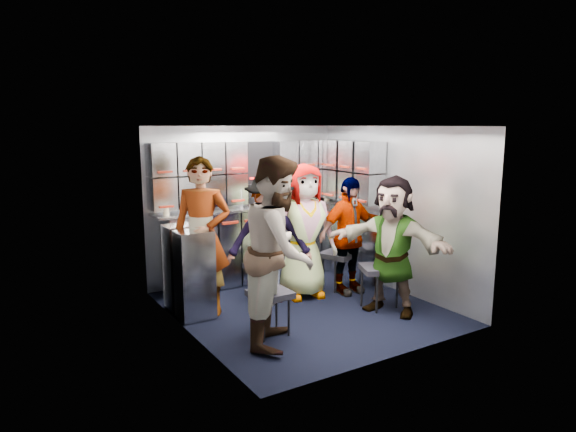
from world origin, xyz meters
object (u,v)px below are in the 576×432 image
jump_seat_center (296,263)px  jump_seat_mid_right (339,256)px  attendant_arc_c (304,231)px  jump_seat_mid_left (263,267)px  jump_seat_near_left (270,296)px  jump_seat_near_right (380,271)px  attendant_arc_e (392,245)px  attendant_arc_d (348,236)px  attendant_standing (202,237)px  attendant_arc_a (279,251)px  attendant_arc_b (270,238)px

jump_seat_center → jump_seat_mid_right: 0.58m
attendant_arc_c → jump_seat_mid_left: bearing=164.1°
jump_seat_near_left → attendant_arc_c: attendant_arc_c is taller
jump_seat_near_right → attendant_arc_c: bearing=123.1°
jump_seat_center → attendant_arc_e: 1.35m
jump_seat_mid_right → attendant_arc_c: attendant_arc_c is taller
jump_seat_near_left → attendant_arc_e: 1.54m
attendant_arc_d → attendant_standing: bearing=169.9°
jump_seat_center → jump_seat_near_right: bearing=-61.9°
jump_seat_mid_left → jump_seat_mid_right: bearing=-13.0°
jump_seat_near_left → jump_seat_mid_left: jump_seat_near_left is taller
jump_seat_near_right → jump_seat_near_left: bearing=-179.0°
attendant_arc_a → attendant_arc_e: size_ratio=1.17×
attendant_arc_b → attendant_arc_d: (1.00, -0.23, -0.05)m
jump_seat_near_left → attendant_arc_b: size_ratio=0.30×
jump_seat_mid_left → attendant_standing: size_ratio=0.26×
jump_seat_near_right → attendant_arc_c: (-0.53, 0.81, 0.39)m
attendant_arc_b → jump_seat_near_right: bearing=-16.3°
jump_seat_center → attendant_arc_c: bearing=-90.0°
jump_seat_near_right → jump_seat_center: bearing=118.1°
jump_seat_mid_right → attendant_arc_a: size_ratio=0.29×
jump_seat_near_left → jump_seat_mid_right: (1.50, 0.84, 0.02)m
jump_seat_mid_right → attendant_arc_e: 1.05m
attendant_arc_a → attendant_standing: bearing=56.6°
attendant_arc_a → attendant_arc_d: (1.50, 0.84, -0.18)m
jump_seat_mid_right → attendant_arc_d: attendant_arc_d is taller
jump_seat_near_right → attendant_arc_b: (-0.98, 0.86, 0.35)m
jump_seat_near_right → attendant_standing: 2.09m
jump_seat_mid_right → attendant_arc_b: (-1.00, 0.05, 0.35)m
jump_seat_near_right → attendant_arc_a: size_ratio=0.30×
jump_seat_mid_right → jump_seat_mid_left: bearing=167.0°
attendant_arc_a → attendant_arc_d: bearing=-21.2°
attendant_arc_b → jump_seat_near_left: bearing=-94.7°
jump_seat_center → attendant_arc_e: size_ratio=0.27×
jump_seat_mid_right → jump_seat_near_right: bearing=-91.2°
jump_seat_mid_left → attendant_arc_b: size_ratio=0.30×
jump_seat_near_right → attendant_arc_a: (-1.49, -0.21, 0.48)m
attendant_arc_d → attendant_arc_e: attendant_arc_e is taller
jump_seat_near_right → attendant_arc_e: attendant_arc_e is taller
attendant_arc_e → attendant_arc_a: bearing=-113.0°
attendant_arc_a → jump_seat_mid_left: bearing=17.8°
jump_seat_center → attendant_arc_b: size_ratio=0.27×
attendant_standing → attendant_arc_a: 1.17m
jump_seat_mid_left → attendant_standing: 0.99m
jump_seat_near_left → jump_seat_mid_left: 1.18m
jump_seat_mid_right → attendant_arc_c: (-0.54, -0.00, 0.39)m
attendant_arc_c → jump_seat_center: bearing=100.9°
attendant_arc_e → jump_seat_near_left: bearing=-119.9°
attendant_arc_b → attendant_arc_c: bearing=18.4°
jump_seat_mid_left → attendant_standing: attendant_standing is taller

